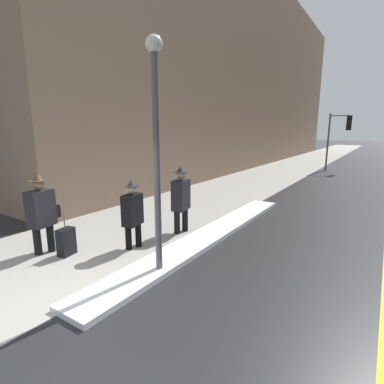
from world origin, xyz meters
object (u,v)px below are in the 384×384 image
object	(u,v)px
pedestrian_trailing	(181,197)
pedestrian_in_fedora	(132,212)
lamp_post	(156,136)
pedestrian_with_shoulder_bag	(42,211)
traffic_light_near	(341,130)
rolling_suitcase	(66,242)

from	to	relation	value
pedestrian_trailing	pedestrian_in_fedora	bearing A→B (deg)	-21.78
lamp_post	pedestrian_in_fedora	distance (m)	2.17
pedestrian_with_shoulder_bag	pedestrian_in_fedora	world-z (taller)	pedestrian_with_shoulder_bag
traffic_light_near	pedestrian_with_shoulder_bag	xyz separation A→B (m)	(-3.36, -17.83, -1.67)
pedestrian_trailing	rolling_suitcase	xyz separation A→B (m)	(-1.20, -2.52, -0.65)
pedestrian_with_shoulder_bag	lamp_post	bearing A→B (deg)	92.88
pedestrian_trailing	rolling_suitcase	size ratio (longest dim) A/B	1.83
pedestrian_trailing	rolling_suitcase	bearing A→B (deg)	-36.28
lamp_post	traffic_light_near	xyz separation A→B (m)	(0.71, 17.18, 0.09)
pedestrian_trailing	traffic_light_near	bearing A→B (deg)	162.93
traffic_light_near	pedestrian_trailing	size ratio (longest dim) A/B	2.09
pedestrian_in_fedora	lamp_post	bearing A→B (deg)	53.14
pedestrian_in_fedora	rolling_suitcase	bearing A→B (deg)	-51.58
lamp_post	pedestrian_in_fedora	size ratio (longest dim) A/B	2.64
pedestrian_in_fedora	rolling_suitcase	world-z (taller)	pedestrian_in_fedora
lamp_post	pedestrian_trailing	world-z (taller)	lamp_post
traffic_light_near	rolling_suitcase	size ratio (longest dim) A/B	3.82
pedestrian_with_shoulder_bag	rolling_suitcase	size ratio (longest dim) A/B	1.84
pedestrian_in_fedora	rolling_suitcase	size ratio (longest dim) A/B	1.65
lamp_post	pedestrian_in_fedora	xyz separation A→B (m)	(-1.24, 0.61, -1.67)
traffic_light_near	pedestrian_trailing	distance (m)	15.30
pedestrian_in_fedora	rolling_suitcase	xyz separation A→B (m)	(-0.92, -1.07, -0.55)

